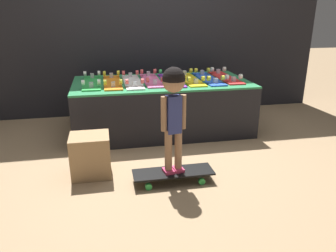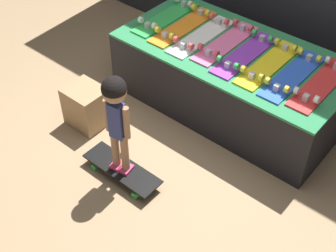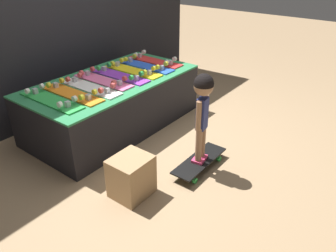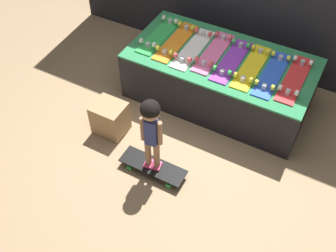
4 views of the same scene
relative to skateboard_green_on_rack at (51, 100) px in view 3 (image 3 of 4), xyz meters
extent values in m
plane|color=#9E7F5B|center=(0.75, -0.61, -0.58)|extent=(16.00, 16.00, 0.00)
cube|color=black|center=(0.75, 0.75, 0.72)|extent=(4.54, 0.10, 2.61)
cube|color=black|center=(0.75, -0.02, -0.31)|extent=(1.92, 0.98, 0.55)
cube|color=#2D7F4C|center=(0.75, -0.02, -0.03)|extent=(1.92, 0.98, 0.02)
cube|color=green|center=(0.00, 0.00, -0.01)|extent=(0.18, 0.75, 0.01)
cube|color=#B7B7BC|center=(0.00, 0.25, 0.02)|extent=(0.04, 0.04, 0.05)
cylinder|color=white|center=(0.08, 0.25, 0.05)|extent=(0.03, 0.05, 0.05)
cylinder|color=white|center=(-0.08, 0.25, 0.05)|extent=(0.03, 0.05, 0.05)
cube|color=#B7B7BC|center=(0.00, -0.25, 0.02)|extent=(0.04, 0.04, 0.05)
cylinder|color=white|center=(0.08, -0.25, 0.05)|extent=(0.03, 0.05, 0.05)
cylinder|color=white|center=(-0.08, -0.25, 0.05)|extent=(0.03, 0.05, 0.05)
cube|color=orange|center=(0.21, -0.02, -0.01)|extent=(0.18, 0.75, 0.01)
cube|color=#B7B7BC|center=(0.21, 0.22, 0.02)|extent=(0.04, 0.04, 0.05)
cylinder|color=yellow|center=(0.29, 0.22, 0.05)|extent=(0.03, 0.05, 0.05)
cylinder|color=yellow|center=(0.14, 0.22, 0.05)|extent=(0.03, 0.05, 0.05)
cube|color=#B7B7BC|center=(0.21, -0.27, 0.02)|extent=(0.04, 0.04, 0.05)
cylinder|color=yellow|center=(0.29, -0.27, 0.05)|extent=(0.03, 0.05, 0.05)
cylinder|color=yellow|center=(0.14, -0.27, 0.05)|extent=(0.03, 0.05, 0.05)
cube|color=white|center=(0.43, -0.05, -0.01)|extent=(0.18, 0.75, 0.01)
cube|color=#B7B7BC|center=(0.43, 0.20, 0.02)|extent=(0.04, 0.04, 0.05)
cylinder|color=#D84C4C|center=(0.51, 0.20, 0.05)|extent=(0.03, 0.05, 0.05)
cylinder|color=#D84C4C|center=(0.35, 0.20, 0.05)|extent=(0.03, 0.05, 0.05)
cube|color=#B7B7BC|center=(0.43, -0.29, 0.02)|extent=(0.04, 0.04, 0.05)
cylinder|color=#D84C4C|center=(0.51, -0.29, 0.05)|extent=(0.03, 0.05, 0.05)
cylinder|color=#D84C4C|center=(0.35, -0.29, 0.05)|extent=(0.03, 0.05, 0.05)
cube|color=pink|center=(0.64, 0.00, -0.01)|extent=(0.18, 0.75, 0.01)
cube|color=#B7B7BC|center=(0.64, 0.25, 0.02)|extent=(0.04, 0.04, 0.05)
cylinder|color=#D84C4C|center=(0.72, 0.25, 0.05)|extent=(0.03, 0.05, 0.05)
cylinder|color=#D84C4C|center=(0.57, 0.25, 0.05)|extent=(0.03, 0.05, 0.05)
cube|color=#B7B7BC|center=(0.64, -0.25, 0.02)|extent=(0.04, 0.04, 0.05)
cylinder|color=#D84C4C|center=(0.72, -0.25, 0.05)|extent=(0.03, 0.05, 0.05)
cylinder|color=#D84C4C|center=(0.57, -0.25, 0.05)|extent=(0.03, 0.05, 0.05)
cube|color=purple|center=(0.86, -0.04, -0.01)|extent=(0.18, 0.75, 0.01)
cube|color=#B7B7BC|center=(0.86, 0.21, 0.02)|extent=(0.04, 0.04, 0.05)
cylinder|color=green|center=(0.94, 0.21, 0.05)|extent=(0.03, 0.05, 0.05)
cylinder|color=green|center=(0.78, 0.21, 0.05)|extent=(0.03, 0.05, 0.05)
cube|color=#B7B7BC|center=(0.86, -0.28, 0.02)|extent=(0.04, 0.04, 0.05)
cylinder|color=green|center=(0.94, -0.28, 0.05)|extent=(0.03, 0.05, 0.05)
cylinder|color=green|center=(0.78, -0.28, 0.05)|extent=(0.03, 0.05, 0.05)
cube|color=yellow|center=(1.07, -0.03, -0.01)|extent=(0.18, 0.75, 0.01)
cube|color=#B7B7BC|center=(1.07, 0.21, 0.02)|extent=(0.04, 0.04, 0.05)
cylinder|color=yellow|center=(1.15, 0.21, 0.05)|extent=(0.03, 0.05, 0.05)
cylinder|color=yellow|center=(0.99, 0.21, 0.05)|extent=(0.03, 0.05, 0.05)
cube|color=#B7B7BC|center=(1.07, -0.28, 0.02)|extent=(0.04, 0.04, 0.05)
cylinder|color=yellow|center=(1.15, -0.28, 0.05)|extent=(0.03, 0.05, 0.05)
cylinder|color=yellow|center=(0.99, -0.28, 0.05)|extent=(0.03, 0.05, 0.05)
cube|color=blue|center=(1.29, -0.04, -0.01)|extent=(0.18, 0.75, 0.01)
cube|color=#B7B7BC|center=(1.29, 0.20, 0.02)|extent=(0.04, 0.04, 0.05)
cylinder|color=yellow|center=(1.36, 0.20, 0.05)|extent=(0.03, 0.05, 0.05)
cylinder|color=yellow|center=(1.21, 0.20, 0.05)|extent=(0.03, 0.05, 0.05)
cube|color=#B7B7BC|center=(1.29, -0.29, 0.02)|extent=(0.04, 0.04, 0.05)
cylinder|color=yellow|center=(1.36, -0.29, 0.05)|extent=(0.03, 0.05, 0.05)
cylinder|color=yellow|center=(1.21, -0.29, 0.05)|extent=(0.03, 0.05, 0.05)
cube|color=red|center=(1.50, -0.01, -0.01)|extent=(0.18, 0.75, 0.01)
cube|color=#B7B7BC|center=(1.50, 0.24, 0.02)|extent=(0.04, 0.04, 0.05)
cylinder|color=white|center=(1.58, 0.24, 0.05)|extent=(0.03, 0.05, 0.05)
cylinder|color=white|center=(1.42, 0.24, 0.05)|extent=(0.03, 0.05, 0.05)
cube|color=#B7B7BC|center=(1.50, -0.26, 0.02)|extent=(0.04, 0.04, 0.05)
cylinder|color=white|center=(1.58, -0.26, 0.05)|extent=(0.03, 0.05, 0.05)
cylinder|color=white|center=(1.42, -0.26, 0.05)|extent=(0.03, 0.05, 0.05)
cube|color=black|center=(0.62, -1.25, -0.50)|extent=(0.65, 0.21, 0.01)
cube|color=#B7B7BC|center=(0.84, -1.25, -0.53)|extent=(0.04, 0.04, 0.05)
cylinder|color=green|center=(0.84, -1.16, -0.56)|extent=(0.05, 0.03, 0.05)
cylinder|color=green|center=(0.84, -1.34, -0.56)|extent=(0.05, 0.03, 0.05)
cube|color=#B7B7BC|center=(0.41, -1.25, -0.53)|extent=(0.04, 0.04, 0.05)
cylinder|color=green|center=(0.41, -1.16, -0.56)|extent=(0.05, 0.03, 0.05)
cylinder|color=green|center=(0.41, -1.34, -0.56)|extent=(0.05, 0.03, 0.05)
cube|color=#E03D6B|center=(0.66, -1.24, -0.48)|extent=(0.09, 0.12, 0.02)
cylinder|color=#997051|center=(0.66, -1.24, -0.30)|extent=(0.06, 0.06, 0.33)
cube|color=#E03D6B|center=(0.58, -1.26, -0.48)|extent=(0.09, 0.12, 0.02)
cylinder|color=#997051|center=(0.58, -1.26, -0.30)|extent=(0.06, 0.06, 0.33)
cube|color=navy|center=(0.62, -1.25, -0.02)|extent=(0.12, 0.09, 0.29)
cylinder|color=#997051|center=(0.70, -1.24, 0.00)|extent=(0.05, 0.05, 0.27)
cylinder|color=#997051|center=(0.55, -1.26, 0.00)|extent=(0.05, 0.05, 0.27)
sphere|color=#997051|center=(0.62, -1.25, 0.24)|extent=(0.17, 0.17, 0.17)
sphere|color=black|center=(0.62, -1.25, 0.26)|extent=(0.17, 0.17, 0.17)
cube|color=#A37F56|center=(-0.02, -1.00, -0.41)|extent=(0.32, 0.28, 0.35)
camera|label=1|loc=(0.12, -3.54, 0.72)|focal=35.00mm
camera|label=2|loc=(2.40, -2.82, 2.10)|focal=50.00mm
camera|label=3|loc=(-1.55, -2.54, 1.23)|focal=35.00mm
camera|label=4|loc=(1.80, -3.12, 2.50)|focal=42.00mm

